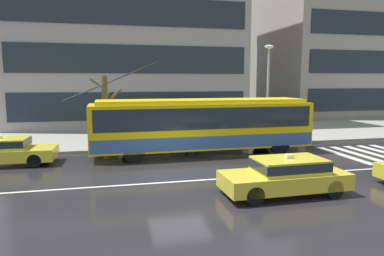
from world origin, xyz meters
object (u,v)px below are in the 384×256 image
at_px(taxi_oncoming_near, 286,174).
at_px(street_lamp, 268,84).
at_px(taxi_queued_behind_bus, 2,150).
at_px(bus_shelter, 146,113).
at_px(pedestrian_walking_past, 195,114).
at_px(pedestrian_waiting_by_pole, 185,117).
at_px(street_tree_bare, 106,107).
at_px(trolleybus, 203,124).
at_px(pedestrian_at_shelter, 260,116).
at_px(pedestrian_approaching_curb, 129,126).

xyz_separation_m(taxi_oncoming_near, street_lamp, (3.74, 9.51, 3.01)).
height_order(taxi_queued_behind_bus, bus_shelter, bus_shelter).
distance_m(pedestrian_walking_past, pedestrian_waiting_by_pole, 2.09).
bearing_deg(street_tree_bare, pedestrian_walking_past, 3.63).
relative_size(trolleybus, taxi_oncoming_near, 2.93).
height_order(trolleybus, pedestrian_at_shelter, trolleybus).
relative_size(bus_shelter, pedestrian_walking_past, 1.75).
bearing_deg(pedestrian_at_shelter, taxi_oncoming_near, -108.94).
distance_m(trolleybus, taxi_oncoming_near, 7.26).
height_order(trolleybus, bus_shelter, trolleybus).
bearing_deg(street_tree_bare, pedestrian_waiting_by_pole, -17.96).
bearing_deg(street_lamp, pedestrian_walking_past, 161.60).
bearing_deg(street_lamp, pedestrian_waiting_by_pole, -175.99).
height_order(taxi_oncoming_near, pedestrian_walking_past, pedestrian_walking_past).
relative_size(taxi_oncoming_near, street_tree_bare, 1.08).
distance_m(bus_shelter, street_tree_bare, 2.39).
xyz_separation_m(taxi_queued_behind_bus, street_tree_bare, (4.69, 3.80, 1.66)).
bearing_deg(pedestrian_at_shelter, street_lamp, -4.27).
xyz_separation_m(pedestrian_waiting_by_pole, street_lamp, (5.36, 0.38, 1.88)).
height_order(pedestrian_waiting_by_pole, street_lamp, street_lamp).
xyz_separation_m(taxi_oncoming_near, pedestrian_at_shelter, (3.27, 9.54, 1.01)).
bearing_deg(trolleybus, street_lamp, 26.32).
distance_m(pedestrian_waiting_by_pole, street_lamp, 5.70).
bearing_deg(pedestrian_approaching_curb, taxi_oncoming_near, -66.85).
distance_m(street_lamp, street_tree_bare, 10.03).
xyz_separation_m(pedestrian_walking_past, street_lamp, (4.33, -1.44, 1.92)).
height_order(pedestrian_at_shelter, street_tree_bare, street_tree_bare).
bearing_deg(street_tree_bare, bus_shelter, -3.16).
height_order(taxi_oncoming_near, pedestrian_waiting_by_pole, pedestrian_waiting_by_pole).
relative_size(pedestrian_waiting_by_pole, street_lamp, 0.34).
height_order(taxi_queued_behind_bus, pedestrian_approaching_curb, pedestrian_approaching_curb).
bearing_deg(pedestrian_walking_past, taxi_oncoming_near, -86.92).
bearing_deg(pedestrian_waiting_by_pole, street_lamp, 4.01).
relative_size(pedestrian_walking_past, pedestrian_waiting_by_pole, 0.98).
distance_m(bus_shelter, pedestrian_waiting_by_pole, 2.54).
relative_size(pedestrian_at_shelter, pedestrian_waiting_by_pole, 0.98).
xyz_separation_m(pedestrian_at_shelter, street_tree_bare, (-9.41, 1.05, 0.64)).
bearing_deg(bus_shelter, pedestrian_at_shelter, -7.44).
relative_size(taxi_queued_behind_bus, pedestrian_at_shelter, 2.29).
relative_size(pedestrian_at_shelter, pedestrian_walking_past, 1.00).
xyz_separation_m(bus_shelter, pedestrian_waiting_by_pole, (2.16, -1.33, -0.16)).
xyz_separation_m(pedestrian_at_shelter, pedestrian_waiting_by_pole, (-4.90, -0.41, 0.11)).
bearing_deg(street_tree_bare, taxi_oncoming_near, -59.90).
bearing_deg(pedestrian_at_shelter, pedestrian_waiting_by_pole, -175.21).
bearing_deg(trolleybus, pedestrian_waiting_by_pole, 104.56).
bearing_deg(pedestrian_approaching_curb, street_lamp, -11.07).
bearing_deg(pedestrian_approaching_curb, trolleybus, -47.86).
bearing_deg(pedestrian_approaching_curb, pedestrian_at_shelter, -11.45).
xyz_separation_m(bus_shelter, pedestrian_at_shelter, (7.06, -0.92, -0.27)).
relative_size(bus_shelter, pedestrian_at_shelter, 1.74).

